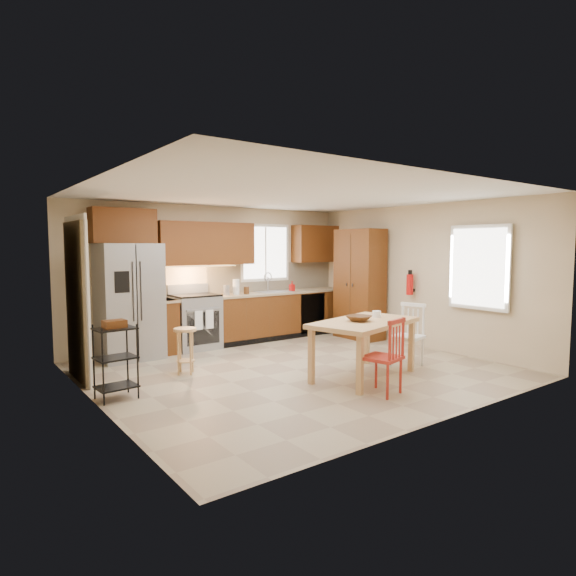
% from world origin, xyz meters
% --- Properties ---
extents(floor, '(5.50, 5.50, 0.00)m').
position_xyz_m(floor, '(0.00, 0.00, 0.00)').
color(floor, gray).
rests_on(floor, ground).
extents(ceiling, '(5.50, 5.00, 0.02)m').
position_xyz_m(ceiling, '(0.00, 0.00, 2.50)').
color(ceiling, silver).
rests_on(ceiling, ground).
extents(wall_back, '(5.50, 0.02, 2.50)m').
position_xyz_m(wall_back, '(0.00, 2.50, 1.25)').
color(wall_back, '#CCB793').
rests_on(wall_back, ground).
extents(wall_front, '(5.50, 0.02, 2.50)m').
position_xyz_m(wall_front, '(0.00, -2.50, 1.25)').
color(wall_front, '#CCB793').
rests_on(wall_front, ground).
extents(wall_left, '(0.02, 5.00, 2.50)m').
position_xyz_m(wall_left, '(-2.75, 0.00, 1.25)').
color(wall_left, '#CCB793').
rests_on(wall_left, ground).
extents(wall_right, '(0.02, 5.00, 2.50)m').
position_xyz_m(wall_right, '(2.75, 0.00, 1.25)').
color(wall_right, '#CCB793').
rests_on(wall_right, ground).
extents(refrigerator, '(0.92, 0.75, 1.82)m').
position_xyz_m(refrigerator, '(-1.70, 2.12, 0.91)').
color(refrigerator, gray).
rests_on(refrigerator, floor).
extents(range_stove, '(0.76, 0.63, 0.92)m').
position_xyz_m(range_stove, '(-0.55, 2.19, 0.46)').
color(range_stove, gray).
rests_on(range_stove, floor).
extents(base_cabinet_narrow, '(0.30, 0.60, 0.90)m').
position_xyz_m(base_cabinet_narrow, '(-1.10, 2.20, 0.45)').
color(base_cabinet_narrow, '#582C10').
rests_on(base_cabinet_narrow, floor).
extents(base_cabinet_run, '(2.92, 0.60, 0.90)m').
position_xyz_m(base_cabinet_run, '(1.29, 2.20, 0.45)').
color(base_cabinet_run, '#582C10').
rests_on(base_cabinet_run, floor).
extents(dishwasher, '(0.60, 0.02, 0.78)m').
position_xyz_m(dishwasher, '(1.85, 1.91, 0.45)').
color(dishwasher, black).
rests_on(dishwasher, floor).
extents(backsplash, '(2.92, 0.03, 0.55)m').
position_xyz_m(backsplash, '(1.29, 2.48, 1.18)').
color(backsplash, beige).
rests_on(backsplash, wall_back).
extents(upper_over_fridge, '(1.00, 0.35, 0.55)m').
position_xyz_m(upper_over_fridge, '(-1.70, 2.33, 2.10)').
color(upper_over_fridge, '#59280E').
rests_on(upper_over_fridge, wall_back).
extents(upper_left_block, '(1.80, 0.35, 0.75)m').
position_xyz_m(upper_left_block, '(-0.25, 2.33, 1.83)').
color(upper_left_block, '#59280E').
rests_on(upper_left_block, wall_back).
extents(upper_right_block, '(1.00, 0.35, 0.75)m').
position_xyz_m(upper_right_block, '(2.25, 2.33, 1.83)').
color(upper_right_block, '#59280E').
rests_on(upper_right_block, wall_back).
extents(window_back, '(1.12, 0.04, 1.12)m').
position_xyz_m(window_back, '(1.10, 2.48, 1.65)').
color(window_back, white).
rests_on(window_back, wall_back).
extents(sink, '(0.62, 0.46, 0.16)m').
position_xyz_m(sink, '(1.10, 2.20, 0.86)').
color(sink, gray).
rests_on(sink, base_cabinet_run).
extents(undercab_glow, '(1.60, 0.30, 0.01)m').
position_xyz_m(undercab_glow, '(-0.55, 2.30, 1.43)').
color(undercab_glow, '#FFBF66').
rests_on(undercab_glow, wall_back).
extents(soap_bottle, '(0.09, 0.09, 0.19)m').
position_xyz_m(soap_bottle, '(1.48, 2.10, 1.00)').
color(soap_bottle, '#B40E0C').
rests_on(soap_bottle, base_cabinet_run).
extents(paper_towel, '(0.12, 0.12, 0.28)m').
position_xyz_m(paper_towel, '(0.25, 2.15, 1.04)').
color(paper_towel, white).
rests_on(paper_towel, base_cabinet_run).
extents(canister_steel, '(0.11, 0.11, 0.18)m').
position_xyz_m(canister_steel, '(0.05, 2.15, 0.99)').
color(canister_steel, gray).
rests_on(canister_steel, base_cabinet_run).
extents(canister_wood, '(0.10, 0.10, 0.14)m').
position_xyz_m(canister_wood, '(0.45, 2.12, 0.97)').
color(canister_wood, '#502E15').
rests_on(canister_wood, base_cabinet_run).
extents(pantry, '(0.50, 0.95, 2.10)m').
position_xyz_m(pantry, '(2.43, 1.20, 1.05)').
color(pantry, '#582C10').
rests_on(pantry, floor).
extents(fire_extinguisher, '(0.12, 0.12, 0.36)m').
position_xyz_m(fire_extinguisher, '(2.63, 0.15, 1.10)').
color(fire_extinguisher, '#B40E0C').
rests_on(fire_extinguisher, wall_right).
extents(window_right, '(0.04, 1.02, 1.32)m').
position_xyz_m(window_right, '(2.68, -1.15, 1.45)').
color(window_right, white).
rests_on(window_right, wall_right).
extents(doorway, '(0.04, 0.95, 2.10)m').
position_xyz_m(doorway, '(-2.67, 1.30, 1.05)').
color(doorway, '#8C7A59').
rests_on(doorway, wall_left).
extents(dining_table, '(1.74, 1.24, 0.76)m').
position_xyz_m(dining_table, '(0.49, -0.85, 0.38)').
color(dining_table, '#E0B470').
rests_on(dining_table, floor).
extents(chair_red, '(0.52, 0.52, 0.92)m').
position_xyz_m(chair_red, '(0.14, -1.50, 0.46)').
color(chair_red, '#A42419').
rests_on(chair_red, floor).
extents(chair_white, '(0.52, 0.52, 0.92)m').
position_xyz_m(chair_white, '(1.44, -0.80, 0.46)').
color(chair_white, white).
rests_on(chair_white, floor).
extents(table_bowl, '(0.39, 0.39, 0.08)m').
position_xyz_m(table_bowl, '(0.39, -0.85, 0.77)').
color(table_bowl, '#502E15').
rests_on(table_bowl, dining_table).
extents(table_jar, '(0.14, 0.14, 0.13)m').
position_xyz_m(table_jar, '(0.83, -0.75, 0.80)').
color(table_jar, white).
rests_on(table_jar, dining_table).
extents(bar_stool, '(0.32, 0.32, 0.64)m').
position_xyz_m(bar_stool, '(-1.38, 0.75, 0.32)').
color(bar_stool, '#E0B470').
rests_on(bar_stool, floor).
extents(utility_cart, '(0.46, 0.37, 0.88)m').
position_xyz_m(utility_cart, '(-2.50, 0.19, 0.44)').
color(utility_cart, black).
rests_on(utility_cart, floor).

